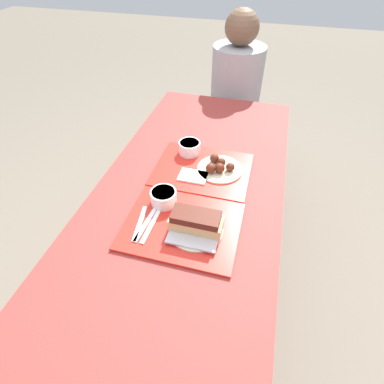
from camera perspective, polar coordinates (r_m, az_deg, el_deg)
The scene contains 15 objects.
ground_plane at distance 1.82m, azimuth -0.70°, elevation -17.49°, with size 12.00×12.00×0.00m, color #706656.
picnic_table at distance 1.30m, azimuth -0.94°, elevation -3.29°, with size 0.78×1.83×0.74m.
picnic_bench_far at distance 2.35m, azimuth 6.81°, elevation 11.65°, with size 0.74×0.28×0.46m.
tray_near at distance 1.11m, azimuth -1.94°, elevation -6.46°, with size 0.42×0.34×0.01m.
tray_far at distance 1.36m, azimuth 2.02°, elevation 4.30°, with size 0.42×0.34×0.01m.
bowl_coleslaw_near at distance 1.17m, azimuth -5.45°, elevation -0.88°, with size 0.10×0.10×0.06m.
brisket_sandwich_plate at distance 1.06m, azimuth 0.75°, elevation -6.15°, with size 0.20×0.20×0.09m.
plastic_fork_near at distance 1.12m, azimuth -8.86°, elevation -6.14°, with size 0.03×0.17×0.00m.
plastic_knife_near at distance 1.11m, azimuth -7.80°, elevation -6.38°, with size 0.02×0.17×0.00m.
plastic_spoon_near at distance 1.13m, azimuth -9.90°, elevation -5.90°, with size 0.04×0.17×0.00m.
condiment_packet at distance 1.16m, azimuth -1.22°, elevation -3.36°, with size 0.04×0.03×0.01m.
bowl_coleslaw_far at distance 1.43m, azimuth -0.48°, elevation 8.56°, with size 0.10×0.10×0.06m.
wings_plate_far at distance 1.34m, azimuth 5.16°, elevation 4.78°, with size 0.20×0.20×0.05m.
napkin_far at distance 1.30m, azimuth 0.38°, elevation 3.02°, with size 0.12×0.09×0.01m.
person_seated_across at distance 2.18m, azimuth 8.50°, elevation 20.35°, with size 0.34×0.34×0.74m.
Camera 1 is at (0.26, -0.87, 1.58)m, focal length 28.00 mm.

